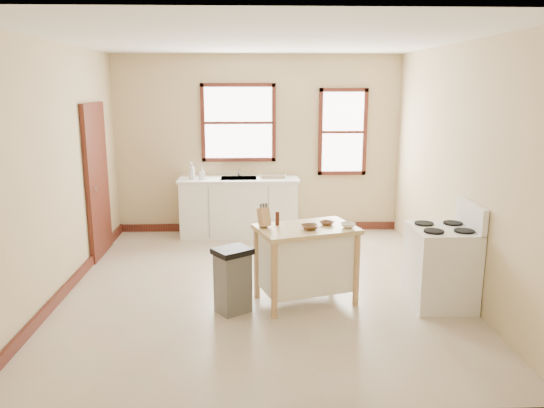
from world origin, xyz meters
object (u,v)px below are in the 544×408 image
Objects in this scene: soap_bottle_a at (192,171)px; bowl_a at (310,227)px; soap_bottle_b at (202,173)px; bowl_b at (327,223)px; pepper_grinder at (277,218)px; knife_block at (264,218)px; bowl_c at (348,225)px; gas_stove at (442,254)px; trash_bin at (233,280)px; kitchen_island at (306,265)px; dish_rack at (273,175)px.

soap_bottle_a is 3.12m from bowl_a.
soap_bottle_b is 2.96m from bowl_b.
knife_block is at bearing -152.87° from pepper_grinder.
knife_block reaches higher than bowl_c.
pepper_grinder is 1.80m from gas_stove.
soap_bottle_b reaches higher than bowl_c.
soap_bottle_b is 1.19× the size of pepper_grinder.
pepper_grinder is 0.82m from trash_bin.
knife_block is 0.29× the size of trash_bin.
soap_bottle_a is 4.05m from gas_stove.
soap_bottle_a is at bearing 126.15° from bowl_c.
knife_block is 1.33× the size of bowl_b.
knife_block is (0.89, -2.57, -0.06)m from soap_bottle_b.
kitchen_island is at bearing 174.66° from bowl_c.
trash_bin is (-0.48, -0.33, -0.58)m from pepper_grinder.
bowl_c is at bearing -23.10° from kitchen_island.
bowl_a is at bearing -41.82° from knife_block.
soap_bottle_b is 3.17m from bowl_c.
bowl_b is at bearing 40.64° from bowl_a.
soap_bottle_b is 3.91m from gas_stove.
soap_bottle_a is 1.26× the size of knife_block.
bowl_c reaches higher than kitchen_island.
soap_bottle_a is at bearing 177.78° from dish_rack.
kitchen_island is at bearing -18.31° from trash_bin.
soap_bottle_a is 1.68× the size of bowl_b.
dish_rack is 2.57× the size of bowl_b.
soap_bottle_b reaches higher than dish_rack.
bowl_b is (0.21, 0.18, -0.00)m from bowl_a.
knife_block is at bearing 175.86° from gas_stove.
dish_rack is 2.74m from bowl_c.
soap_bottle_a is 3.07m from bowl_b.
bowl_a is 0.16× the size of gas_stove.
pepper_grinder is (1.04, -2.49, -0.09)m from soap_bottle_b.
pepper_grinder is at bearing -2.19° from knife_block.
soap_bottle_b is at bearing 179.68° from dish_rack.
bowl_b reaches higher than kitchen_island.
pepper_grinder is 0.13× the size of gas_stove.
gas_stove reaches higher than soap_bottle_b.
soap_bottle_b is 2.95m from trash_bin.
knife_block reaches higher than dish_rack.
kitchen_island is at bearing 174.98° from gas_stove.
pepper_grinder reaches higher than trash_bin.
bowl_c is at bearing -26.09° from trash_bin.
gas_stove is (1.89, -0.14, -0.39)m from knife_block.
bowl_c is (1.78, -2.62, -0.14)m from soap_bottle_b.
pepper_grinder is 0.38m from bowl_a.
kitchen_island is at bearing -15.68° from pepper_grinder.
soap_bottle_b is at bearing 99.76° from kitchen_island.
gas_stove is at bearing -33.46° from knife_block.
soap_bottle_b is at bearing 112.59° from pepper_grinder.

